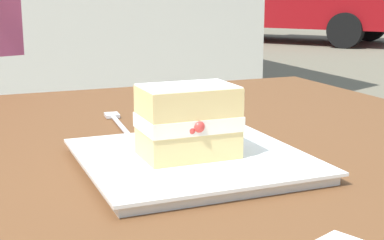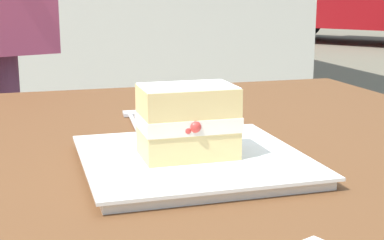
{
  "view_description": "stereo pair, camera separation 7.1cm",
  "coord_description": "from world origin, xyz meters",
  "views": [
    {
      "loc": [
        -0.07,
        -0.77,
        0.95
      ],
      "look_at": [
        0.19,
        -0.13,
        0.79
      ],
      "focal_mm": 53.45,
      "sensor_mm": 36.0,
      "label": 1
    },
    {
      "loc": [
        -0.01,
        -0.8,
        0.95
      ],
      "look_at": [
        0.19,
        -0.13,
        0.79
      ],
      "focal_mm": 53.45,
      "sensor_mm": 36.0,
      "label": 2
    }
  ],
  "objects": [
    {
      "name": "cake_slice",
      "position": [
        0.18,
        -0.13,
        0.79
      ],
      "size": [
        0.12,
        0.09,
        0.09
      ],
      "color": "#E0C17A",
      "rests_on": "dessert_plate"
    },
    {
      "name": "dessert_fork",
      "position": [
        0.16,
        0.14,
        0.74
      ],
      "size": [
        0.03,
        0.17,
        0.01
      ],
      "color": "silver",
      "rests_on": "patio_table"
    },
    {
      "name": "dessert_plate",
      "position": [
        0.19,
        -0.13,
        0.74
      ],
      "size": [
        0.28,
        0.28,
        0.02
      ],
      "color": "white",
      "rests_on": "patio_table"
    },
    {
      "name": "patio_table",
      "position": [
        0.0,
        0.0,
        0.64
      ],
      "size": [
        1.47,
        1.0,
        0.73
      ],
      "color": "brown",
      "rests_on": "ground"
    }
  ]
}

